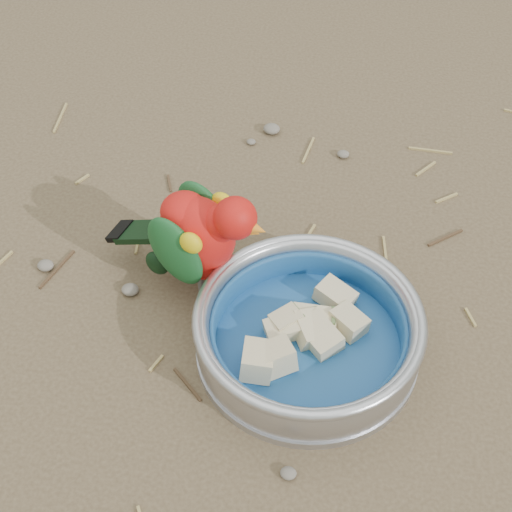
# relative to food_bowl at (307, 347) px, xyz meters

# --- Properties ---
(ground) EXTENTS (60.00, 60.00, 0.00)m
(ground) POSITION_rel_food_bowl_xyz_m (0.00, 0.04, -0.01)
(ground) COLOR brown
(food_bowl) EXTENTS (0.24, 0.24, 0.02)m
(food_bowl) POSITION_rel_food_bowl_xyz_m (0.00, 0.00, 0.00)
(food_bowl) COLOR #B2B2BA
(food_bowl) RESTS_ON ground
(bowl_wall) EXTENTS (0.24, 0.24, 0.04)m
(bowl_wall) POSITION_rel_food_bowl_xyz_m (0.00, 0.00, 0.03)
(bowl_wall) COLOR #B2B2BA
(bowl_wall) RESTS_ON food_bowl
(fruit_wedges) EXTENTS (0.14, 0.14, 0.03)m
(fruit_wedges) POSITION_rel_food_bowl_xyz_m (0.00, 0.00, 0.02)
(fruit_wedges) COLOR beige
(fruit_wedges) RESTS_ON food_bowl
(lory_parrot) EXTENTS (0.20, 0.13, 0.15)m
(lory_parrot) POSITION_rel_food_bowl_xyz_m (-0.13, 0.07, 0.07)
(lory_parrot) COLOR red
(lory_parrot) RESTS_ON ground
(ground_debris) EXTENTS (0.90, 0.80, 0.01)m
(ground_debris) POSITION_rel_food_bowl_xyz_m (-0.04, 0.08, -0.01)
(ground_debris) COLOR tan
(ground_debris) RESTS_ON ground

